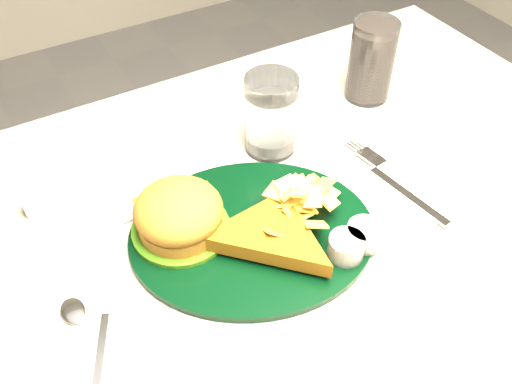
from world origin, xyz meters
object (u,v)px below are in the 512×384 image
(table, at_px, (274,352))
(cola_glass, at_px, (371,61))
(dinner_plate, at_px, (252,217))
(fork_napkin, at_px, (403,191))
(water_glass, at_px, (271,115))

(table, xyz_separation_m, cola_glass, (0.29, 0.18, 0.45))
(table, bearing_deg, cola_glass, 31.17)
(dinner_plate, xyz_separation_m, cola_glass, (0.34, 0.19, 0.03))
(table, relative_size, dinner_plate, 3.56)
(fork_napkin, bearing_deg, dinner_plate, 162.40)
(dinner_plate, distance_m, fork_napkin, 0.24)
(water_glass, distance_m, fork_napkin, 0.23)
(water_glass, bearing_deg, table, -116.02)
(table, relative_size, water_glass, 9.25)
(cola_glass, bearing_deg, dinner_plate, -151.23)
(cola_glass, xyz_separation_m, fork_napkin, (-0.11, -0.23, -0.06))
(dinner_plate, relative_size, cola_glass, 2.36)
(water_glass, bearing_deg, fork_napkin, -59.28)
(table, distance_m, fork_napkin, 0.43)
(table, distance_m, water_glass, 0.47)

